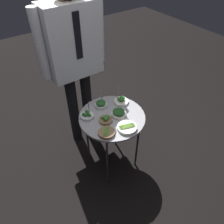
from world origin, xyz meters
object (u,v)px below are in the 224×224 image
(serving_cart, at_px, (112,121))
(bowl_broccoli_mid_left, at_px, (121,100))
(bowl_broccoli_near_rim, at_px, (87,116))
(bowl_asparagus_back_right, at_px, (127,128))
(bowl_broccoli_front_left, at_px, (106,120))
(bowl_spinach_front_center, at_px, (119,113))
(waiter_figure, at_px, (73,50))
(bowl_spinach_center, at_px, (101,104))
(bowl_asparagus_far_rim, at_px, (106,133))

(serving_cart, bearing_deg, bowl_broccoli_mid_left, 30.59)
(bowl_broccoli_near_rim, relative_size, bowl_asparagus_back_right, 0.88)
(bowl_broccoli_front_left, distance_m, bowl_spinach_front_center, 0.14)
(bowl_asparagus_back_right, xyz_separation_m, waiter_figure, (-0.06, 0.73, 0.42))
(bowl_broccoli_front_left, xyz_separation_m, waiter_figure, (0.03, 0.55, 0.42))
(bowl_spinach_front_center, bearing_deg, bowl_broccoli_near_rim, 150.07)
(bowl_spinach_center, distance_m, bowl_asparagus_far_rim, 0.35)
(bowl_broccoli_front_left, xyz_separation_m, bowl_spinach_front_center, (0.14, -0.00, 0.01))
(bowl_broccoli_front_left, height_order, bowl_broccoli_mid_left, bowl_broccoli_mid_left)
(waiter_figure, bearing_deg, bowl_broccoli_mid_left, -61.02)
(bowl_spinach_front_center, xyz_separation_m, bowl_asparagus_far_rim, (-0.21, -0.12, -0.01))
(bowl_broccoli_front_left, bearing_deg, waiter_figure, 86.78)
(bowl_spinach_center, height_order, bowl_broccoli_near_rim, bowl_spinach_center)
(bowl_spinach_center, xyz_separation_m, waiter_figure, (-0.04, 0.36, 0.41))
(bowl_broccoli_front_left, xyz_separation_m, bowl_broccoli_mid_left, (0.26, 0.13, 0.00))
(bowl_asparagus_far_rim, relative_size, waiter_figure, 0.08)
(bowl_spinach_center, xyz_separation_m, bowl_broccoli_near_rim, (-0.18, -0.05, -0.01))
(bowl_broccoli_front_left, bearing_deg, bowl_broccoli_near_rim, 127.71)
(bowl_broccoli_front_left, bearing_deg, serving_cart, 15.26)
(serving_cart, xyz_separation_m, bowl_spinach_front_center, (0.05, -0.02, 0.08))
(bowl_spinach_center, xyz_separation_m, bowl_broccoli_mid_left, (0.19, -0.06, -0.00))
(serving_cart, height_order, bowl_asparagus_back_right, bowl_asparagus_back_right)
(bowl_broccoli_front_left, height_order, bowl_spinach_front_center, bowl_broccoli_front_left)
(serving_cart, height_order, bowl_broccoli_near_rim, bowl_broccoli_near_rim)
(bowl_spinach_center, bearing_deg, bowl_asparagus_back_right, -86.71)
(bowl_asparagus_back_right, bearing_deg, bowl_broccoli_front_left, 118.00)
(bowl_broccoli_front_left, relative_size, bowl_spinach_front_center, 0.85)
(serving_cart, bearing_deg, waiter_figure, 95.52)
(bowl_spinach_front_center, bearing_deg, bowl_broccoli_front_left, 178.97)
(serving_cart, xyz_separation_m, bowl_spinach_center, (-0.01, 0.16, 0.09))
(serving_cart, bearing_deg, bowl_broccoli_front_left, -164.74)
(bowl_asparagus_far_rim, bearing_deg, serving_cart, 42.92)
(bowl_broccoli_front_left, height_order, bowl_broccoli_near_rim, bowl_broccoli_near_rim)
(serving_cart, relative_size, bowl_asparagus_back_right, 4.07)
(bowl_asparagus_back_right, bearing_deg, bowl_asparagus_far_rim, 163.41)
(bowl_broccoli_front_left, distance_m, bowl_asparagus_back_right, 0.20)
(bowl_spinach_center, bearing_deg, bowl_spinach_front_center, -71.53)
(bowl_broccoli_mid_left, xyz_separation_m, waiter_figure, (-0.23, 0.42, 0.41))
(bowl_broccoli_mid_left, bearing_deg, bowl_spinach_center, 163.57)
(bowl_spinach_front_center, distance_m, bowl_asparagus_back_right, 0.18)
(bowl_spinach_front_center, distance_m, bowl_asparagus_far_rim, 0.25)
(bowl_spinach_center, relative_size, bowl_broccoli_mid_left, 0.96)
(bowl_spinach_center, bearing_deg, bowl_broccoli_front_left, -111.33)
(bowl_broccoli_mid_left, height_order, waiter_figure, waiter_figure)
(bowl_broccoli_front_left, xyz_separation_m, bowl_broccoli_near_rim, (-0.11, 0.14, 0.00))
(bowl_asparagus_far_rim, height_order, waiter_figure, waiter_figure)
(serving_cart, distance_m, bowl_broccoli_near_rim, 0.23)
(bowl_broccoli_near_rim, bearing_deg, bowl_spinach_front_center, -29.93)
(bowl_asparagus_back_right, bearing_deg, bowl_spinach_center, 93.29)
(bowl_spinach_front_center, bearing_deg, waiter_figure, 100.73)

